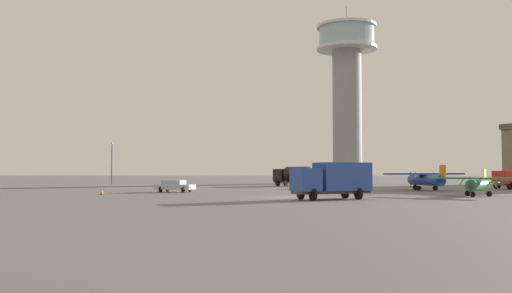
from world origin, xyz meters
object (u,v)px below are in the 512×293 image
(airplane_blue, at_px, (426,179))
(truck_flatbed_red, at_px, (510,180))
(light_post_east, at_px, (112,159))
(airplane_green, at_px, (478,183))
(car_silver, at_px, (175,186))
(truck_fuel_tanker_black, at_px, (293,175))
(control_tower, at_px, (347,84))
(truck_box_blue, at_px, (333,179))
(traffic_cone_near_left, at_px, (102,192))
(car_orange, at_px, (338,183))

(airplane_blue, bearing_deg, truck_flatbed_red, -83.98)
(light_post_east, bearing_deg, airplane_blue, -30.36)
(airplane_blue, distance_m, truck_flatbed_red, 13.22)
(airplane_green, bearing_deg, light_post_east, -99.65)
(car_silver, relative_size, light_post_east, 0.61)
(airplane_blue, relative_size, truck_fuel_tanker_black, 1.68)
(control_tower, height_order, airplane_green, control_tower)
(truck_fuel_tanker_black, bearing_deg, airplane_blue, 165.29)
(control_tower, relative_size, truck_flatbed_red, 5.71)
(airplane_blue, bearing_deg, car_silver, 84.57)
(airplane_blue, height_order, light_post_east, light_post_east)
(truck_fuel_tanker_black, bearing_deg, truck_box_blue, 127.38)
(control_tower, xyz_separation_m, light_post_east, (-43.06, -12.74, -15.10))
(control_tower, bearing_deg, airplane_green, -84.17)
(airplane_green, relative_size, truck_flatbed_red, 1.32)
(car_silver, distance_m, light_post_east, 39.09)
(control_tower, bearing_deg, truck_box_blue, -97.87)
(airplane_green, relative_size, traffic_cone_near_left, 14.16)
(light_post_east, xyz_separation_m, traffic_cone_near_left, (12.00, -41.20, -4.26))
(light_post_east, height_order, traffic_cone_near_left, light_post_east)
(car_orange, height_order, light_post_east, light_post_east)
(control_tower, xyz_separation_m, traffic_cone_near_left, (-31.06, -53.94, -19.37))
(truck_flatbed_red, height_order, car_orange, truck_flatbed_red)
(airplane_blue, bearing_deg, light_post_east, 42.00)
(control_tower, xyz_separation_m, car_silver, (-24.96, -47.17, -18.91))
(truck_box_blue, bearing_deg, car_silver, -67.58)
(truck_fuel_tanker_black, xyz_separation_m, car_silver, (-13.82, -24.25, -0.95))
(car_silver, bearing_deg, traffic_cone_near_left, -115.95)
(truck_box_blue, bearing_deg, airplane_green, 177.69)
(airplane_green, relative_size, car_orange, 1.82)
(truck_flatbed_red, xyz_separation_m, traffic_cone_near_left, (-47.91, -18.51, -0.89))
(control_tower, height_order, truck_box_blue, control_tower)
(car_orange, xyz_separation_m, car_silver, (-19.50, -11.91, 0.00))
(truck_fuel_tanker_black, distance_m, truck_box_blue, 39.02)
(airplane_green, distance_m, car_silver, 31.81)
(control_tower, xyz_separation_m, airplane_blue, (4.74, -40.74, -18.21))
(car_silver, bearing_deg, airplane_blue, 28.28)
(control_tower, bearing_deg, airplane_blue, -83.36)
(truck_box_blue, distance_m, car_orange, 26.79)
(truck_flatbed_red, xyz_separation_m, car_silver, (-41.82, -11.74, -0.43))
(truck_flatbed_red, bearing_deg, light_post_east, -49.48)
(truck_flatbed_red, xyz_separation_m, truck_box_blue, (-25.40, -26.42, 0.56))
(car_orange, bearing_deg, control_tower, 49.55)
(airplane_blue, bearing_deg, control_tower, -11.00)
(airplane_blue, xyz_separation_m, traffic_cone_near_left, (-35.80, -13.20, -1.16))
(truck_flatbed_red, height_order, car_silver, truck_flatbed_red)
(car_silver, bearing_deg, airplane_green, 0.55)
(traffic_cone_near_left, bearing_deg, truck_flatbed_red, 21.12)
(control_tower, height_order, truck_flatbed_red, control_tower)
(truck_box_blue, height_order, light_post_east, light_post_east)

